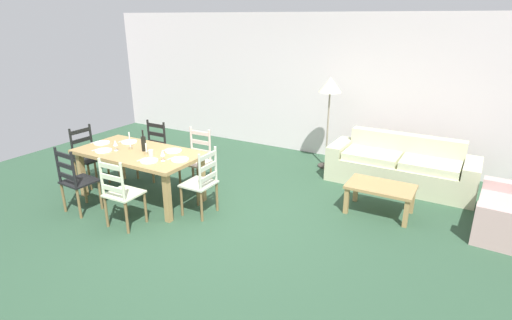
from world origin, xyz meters
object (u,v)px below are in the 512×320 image
at_px(standing_lamp, 330,90).
at_px(dining_chair_head_west, 88,156).
at_px(dining_table, 139,157).
at_px(couch, 401,168).
at_px(wine_glass_near_left, 115,143).
at_px(coffee_table, 381,190).
at_px(dining_chair_far_right, 197,159).
at_px(coffee_cup_primary, 151,153).
at_px(dining_chair_near_left, 76,180).
at_px(wine_bottle, 144,143).
at_px(dining_chair_head_east, 202,182).
at_px(dining_chair_far_left, 153,150).
at_px(dining_chair_near_right, 121,193).
at_px(wine_glass_near_right, 162,153).

bearing_deg(standing_lamp, dining_chair_head_west, -139.15).
xyz_separation_m(dining_table, couch, (3.30, 2.49, -0.37)).
relative_size(wine_glass_near_left, coffee_table, 0.18).
xyz_separation_m(dining_chair_far_right, coffee_cup_primary, (-0.17, -0.81, 0.32)).
distance_m(dining_chair_near_left, wine_glass_near_left, 0.76).
height_order(wine_bottle, couch, wine_bottle).
distance_m(dining_chair_near_left, standing_lamp, 4.30).
height_order(couch, standing_lamp, standing_lamp).
distance_m(dining_table, dining_chair_near_left, 0.91).
relative_size(dining_table, standing_lamp, 1.16).
bearing_deg(dining_chair_near_left, wine_glass_near_left, 78.92).
xyz_separation_m(dining_table, dining_chair_head_east, (1.12, 0.03, -0.19)).
bearing_deg(dining_chair_head_east, wine_bottle, 178.29).
bearing_deg(dining_chair_near_left, dining_chair_far_left, 90.74).
relative_size(wine_bottle, couch, 0.14).
bearing_deg(standing_lamp, dining_chair_near_right, -113.82).
bearing_deg(wine_glass_near_left, dining_chair_head_east, 6.64).
bearing_deg(standing_lamp, dining_chair_far_left, -141.32).
bearing_deg(dining_chair_head_west, couch, 29.27).
distance_m(dining_chair_head_east, coffee_cup_primary, 0.87).
bearing_deg(coffee_cup_primary, couch, 40.56).
distance_m(dining_chair_far_left, wine_glass_near_left, 0.98).
distance_m(wine_glass_near_left, coffee_table, 3.86).
height_order(dining_table, standing_lamp, standing_lamp).
xyz_separation_m(dining_chair_far_left, standing_lamp, (2.40, 1.92, 0.93)).
xyz_separation_m(dining_chair_far_right, wine_glass_near_left, (-0.79, -0.89, 0.38)).
distance_m(coffee_table, standing_lamp, 2.19).
relative_size(dining_table, dining_chair_head_west, 1.98).
bearing_deg(coffee_table, dining_chair_head_west, -163.83).
bearing_deg(dining_chair_head_east, standing_lamp, 72.66).
bearing_deg(wine_bottle, wine_glass_near_left, -151.88).
bearing_deg(wine_glass_near_left, dining_chair_near_right, -40.60).
height_order(wine_glass_near_left, coffee_table, wine_glass_near_left).
relative_size(dining_chair_far_left, dining_chair_head_east, 1.00).
height_order(dining_chair_near_right, dining_chair_far_right, same).
distance_m(dining_chair_near_right, wine_glass_near_right, 0.76).
bearing_deg(dining_chair_far_left, dining_chair_near_right, -59.90).
relative_size(dining_chair_far_right, wine_glass_near_left, 5.96).
bearing_deg(dining_chair_head_west, dining_chair_near_left, -47.45).
bearing_deg(coffee_cup_primary, dining_chair_head_west, 177.57).
xyz_separation_m(dining_chair_near_right, dining_chair_head_east, (0.69, 0.80, 0.00)).
bearing_deg(dining_chair_head_east, couch, 48.50).
height_order(dining_chair_far_right, coffee_cup_primary, dining_chair_far_right).
bearing_deg(dining_chair_head_west, dining_table, 0.23).
bearing_deg(wine_bottle, dining_table, -135.85).
relative_size(dining_chair_near_left, dining_chair_head_east, 1.00).
distance_m(dining_chair_far_left, wine_bottle, 0.95).
xyz_separation_m(dining_chair_head_east, wine_glass_near_right, (-0.51, -0.17, 0.38)).
bearing_deg(couch, wine_glass_near_right, -135.67).
bearing_deg(dining_table, dining_chair_head_west, -179.77).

